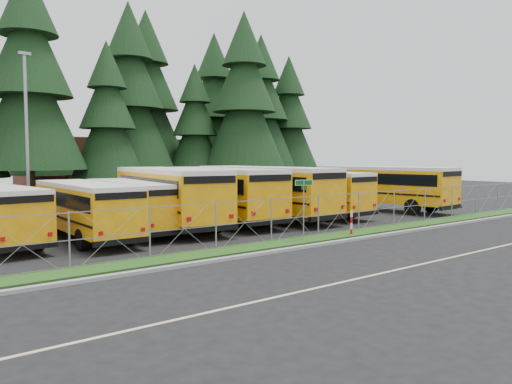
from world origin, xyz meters
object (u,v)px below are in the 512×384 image
bus_4 (215,195)px  striped_bollard (351,223)px  street_sign (304,197)px  bus_5 (261,193)px  bus_2 (131,206)px  bus_3 (166,198)px  bus_1 (83,211)px  light_standard (27,130)px  bus_6 (301,193)px  bus_east (378,188)px

bus_4 → striped_bollard: (2.52, -8.36, -1.00)m
street_sign → bus_5: bearing=65.0°
bus_2 → street_sign: bearing=-53.5°
bus_2 → bus_3: bearing=13.0°
bus_1 → bus_4: 8.40m
bus_2 → street_sign: street_sign is taller
bus_3 → bus_5: 6.36m
bus_3 → street_sign: size_ratio=4.39×
bus_3 → striped_bollard: (5.81, -8.23, -1.02)m
bus_3 → light_standard: size_ratio=1.22×
bus_2 → bus_3: bus_3 is taller
bus_6 → striped_bollard: (-3.85, -7.69, -0.86)m
bus_east → street_sign: 15.07m
bus_east → bus_3: bearing=169.7°
bus_east → striped_bollard: (-10.61, -6.75, -0.98)m
bus_3 → street_sign: 8.46m
bus_2 → bus_4: size_ratio=0.82×
bus_6 → street_sign: size_ratio=3.96×
bus_3 → bus_east: 16.49m
bus_1 → bus_6: size_ratio=0.91×
bus_5 → bus_east: (10.07, -1.09, -0.04)m
bus_6 → light_standard: size_ratio=1.10×
bus_4 → bus_2: bearing=-170.6°
street_sign → striped_bollard: (2.98, -0.27, -1.43)m
bus_4 → bus_5: bus_5 is taller
bus_1 → striped_bollard: bearing=-32.0°
bus_1 → striped_bollard: (10.80, -6.98, -0.73)m
striped_bollard → bus_6: bearing=63.4°
bus_6 → striped_bollard: bus_6 is taller
bus_6 → street_sign: bus_6 is taller
striped_bollard → bus_5: bearing=86.1°
bus_2 → bus_4: bearing=8.1°
bus_4 → bus_5: bearing=-5.6°
bus_4 → street_sign: 8.11m
bus_3 → bus_4: bearing=9.7°
bus_4 → street_sign: (-0.47, -8.09, 0.43)m
bus_2 → bus_6: size_ratio=0.90×
bus_2 → bus_6: 11.92m
bus_2 → striped_bollard: bus_2 is taller
bus_5 → bus_east: size_ratio=1.03×
light_standard → bus_6: bearing=-29.8°
bus_6 → striped_bollard: 8.65m
bus_1 → street_sign: (7.81, -6.72, 0.70)m
bus_3 → bus_4: size_ratio=1.01×
bus_5 → bus_2: bearing=178.7°
light_standard → bus_east: bearing=-23.6°
bus_1 → street_sign: size_ratio=3.61×
light_standard → bus_4: bearing=-42.8°
bus_5 → light_standard: light_standard is taller
bus_1 → light_standard: light_standard is taller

